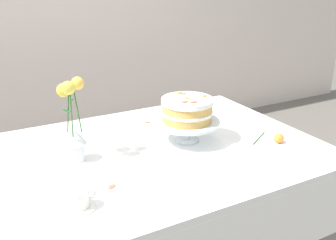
% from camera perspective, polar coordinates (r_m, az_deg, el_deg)
% --- Properties ---
extents(dining_table, '(1.40, 1.00, 0.74)m').
position_cam_1_polar(dining_table, '(1.63, -1.51, -7.69)').
color(dining_table, white).
rests_on(dining_table, ground).
extents(linen_napkin, '(0.35, 0.35, 0.00)m').
position_cam_1_polar(linen_napkin, '(1.67, 2.87, -3.25)').
color(linen_napkin, white).
rests_on(linen_napkin, dining_table).
extents(cake_stand, '(0.29, 0.29, 0.10)m').
position_cam_1_polar(cake_stand, '(1.64, 2.92, -0.66)').
color(cake_stand, silver).
rests_on(cake_stand, linen_napkin).
extents(layer_cake, '(0.23, 0.23, 0.11)m').
position_cam_1_polar(layer_cake, '(1.62, 2.97, 1.60)').
color(layer_cake, tan).
rests_on(layer_cake, cake_stand).
extents(flower_vase, '(0.10, 0.11, 0.34)m').
position_cam_1_polar(flower_vase, '(1.49, -14.20, -0.58)').
color(flower_vase, silver).
rests_on(flower_vase, dining_table).
extents(teacup, '(0.12, 0.11, 0.06)m').
position_cam_1_polar(teacup, '(1.24, -13.60, -11.88)').
color(teacup, white).
rests_on(teacup, dining_table).
extents(fallen_rose, '(0.14, 0.14, 0.04)m').
position_cam_1_polar(fallen_rose, '(1.72, 16.44, -2.69)').
color(fallen_rose, '#2D6028').
rests_on(fallen_rose, dining_table).
extents(loose_petal_0, '(0.04, 0.03, 0.01)m').
position_cam_1_polar(loose_petal_0, '(1.89, -3.23, -0.33)').
color(loose_petal_0, '#E56B51').
rests_on(loose_petal_0, dining_table).
extents(loose_petal_1, '(0.03, 0.04, 0.00)m').
position_cam_1_polar(loose_petal_1, '(1.61, 11.71, -4.62)').
color(loose_petal_1, pink).
rests_on(loose_petal_1, dining_table).
extents(loose_petal_2, '(0.04, 0.04, 0.00)m').
position_cam_1_polar(loose_petal_2, '(1.34, -8.57, -10.00)').
color(loose_petal_2, '#E56B51').
rests_on(loose_petal_2, dining_table).
extents(loose_petal_3, '(0.04, 0.05, 0.01)m').
position_cam_1_polar(loose_petal_3, '(1.69, -14.12, -3.58)').
color(loose_petal_3, pink).
rests_on(loose_petal_3, dining_table).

